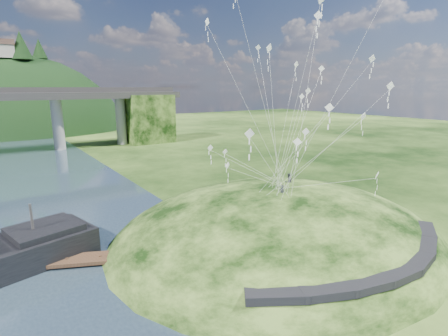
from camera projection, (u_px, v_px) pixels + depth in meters
ground at (225, 265)px, 30.22m from camera, size 320.00×320.00×0.00m
grass_hill at (277, 249)px, 36.57m from camera, size 36.00×32.00×13.00m
footpath at (381, 266)px, 26.02m from camera, size 22.29×5.84×0.83m
wooden_dock at (100, 258)px, 30.71m from camera, size 12.61×7.21×0.92m
kite_flyers at (288, 175)px, 37.59m from camera, size 4.48×3.42×1.97m
kite_swarm at (304, 87)px, 33.99m from camera, size 17.50×17.03×19.72m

